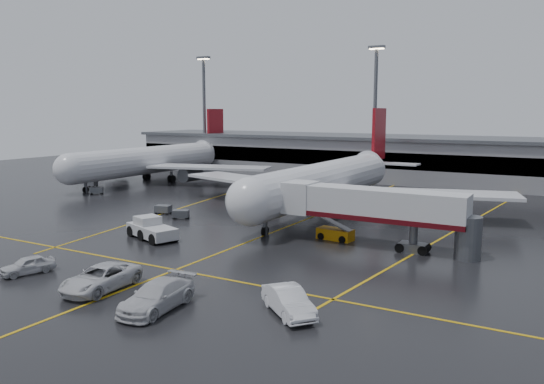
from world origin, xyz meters
The scene contains 22 objects.
ground centered at (0.00, 0.00, 0.00)m, with size 220.00×220.00×0.00m, color black.
apron_line_centre centered at (0.00, 0.00, 0.01)m, with size 0.25×90.00×0.02m, color gold.
apron_line_stop centered at (0.00, -22.00, 0.01)m, with size 60.00×0.25×0.02m, color gold.
apron_line_left centered at (-20.00, 10.00, 0.01)m, with size 0.25×70.00×0.02m, color gold.
apron_line_right centered at (18.00, 10.00, 0.01)m, with size 0.25×70.00×0.02m, color gold.
terminal centered at (0.00, 47.93, 4.32)m, with size 122.00×19.00×8.60m.
light_mast_left centered at (-45.00, 42.00, 14.47)m, with size 3.00×1.20×25.45m.
light_mast_mid centered at (-5.00, 42.00, 14.47)m, with size 3.00×1.20×25.45m.
main_airliner centered at (0.00, 9.70, 4.21)m, with size 48.80×45.60×14.10m.
second_airliner centered at (-42.00, 21.70, 4.21)m, with size 48.80×45.60×14.10m.
jet_bridge centered at (11.87, -6.00, 3.93)m, with size 19.90×3.40×6.05m.
pushback_tractor centered at (-9.77, -14.31, 0.95)m, with size 7.22×4.80×2.40m.
belt_loader centered at (7.44, -4.95, 0.60)m, with size 4.00×2.18×2.43m.
service_van_a centered at (-1.50, -28.86, 0.94)m, with size 3.11×6.74×1.87m, color silver.
service_van_b centered at (4.98, -29.83, 0.96)m, with size 2.68×6.59×1.91m, color silver.
service_van_c centered at (13.18, -26.10, 0.92)m, with size 1.94×5.56×1.83m, color white.
service_van_d centered at (-10.00, -29.00, 0.74)m, with size 1.75×4.35×1.48m, color silver.
baggage_cart_a centered at (-13.94, -4.36, 0.63)m, with size 2.38×2.11×1.12m.
baggage_cart_b centered at (-18.18, -2.85, 0.63)m, with size 2.24×1.72×1.12m.
baggage_cart_c centered at (-12.37, 6.64, 0.63)m, with size 2.29×1.82×1.12m.
baggage_cart_d centered at (-46.84, 10.50, 0.63)m, with size 2.21×1.66×1.12m.
baggage_cart_e centered at (-39.13, 4.75, 0.63)m, with size 2.37×2.28×1.12m.
Camera 1 is at (29.46, -56.51, 13.47)m, focal length 35.60 mm.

